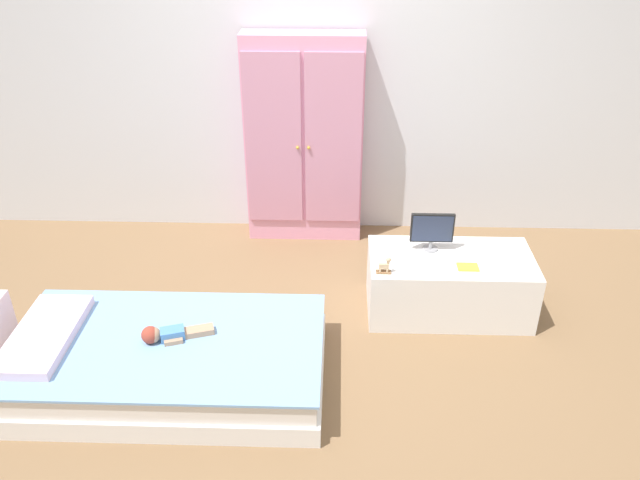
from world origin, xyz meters
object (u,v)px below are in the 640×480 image
(bed, at_px, (168,361))
(rocking_horse_toy, at_px, (385,266))
(tv_monitor, at_px, (432,230))
(wardrobe, at_px, (304,141))
(doll, at_px, (164,334))
(tv_stand, at_px, (449,284))
(book_yellow, at_px, (468,267))

(bed, height_order, rocking_horse_toy, rocking_horse_toy)
(tv_monitor, bearing_deg, wardrobe, 133.35)
(bed, relative_size, doll, 4.50)
(wardrobe, bearing_deg, doll, -111.70)
(tv_monitor, bearing_deg, doll, -152.38)
(bed, relative_size, rocking_horse_toy, 15.69)
(wardrobe, bearing_deg, rocking_horse_toy, -65.33)
(tv_monitor, height_order, rocking_horse_toy, tv_monitor)
(rocking_horse_toy, bearing_deg, tv_stand, 24.04)
(tv_monitor, relative_size, rocking_horse_toy, 2.47)
(tv_stand, bearing_deg, rocking_horse_toy, -155.96)
(bed, xyz_separation_m, doll, (-0.00, 0.01, 0.18))
(bed, xyz_separation_m, rocking_horse_toy, (1.22, 0.53, 0.32))
(rocking_horse_toy, bearing_deg, wardrobe, 114.67)
(doll, height_order, wardrobe, wardrobe)
(book_yellow, bearing_deg, tv_monitor, 133.91)
(tv_monitor, bearing_deg, tv_stand, -35.82)
(doll, relative_size, wardrobe, 0.25)
(tv_stand, xyz_separation_m, tv_monitor, (-0.13, 0.09, 0.35))
(tv_stand, bearing_deg, bed, -156.34)
(wardrobe, xyz_separation_m, tv_monitor, (0.86, -0.91, -0.24))
(wardrobe, relative_size, rocking_horse_toy, 14.13)
(bed, bearing_deg, tv_monitor, 28.12)
(doll, relative_size, book_yellow, 3.01)
(wardrobe, xyz_separation_m, rocking_horse_toy, (0.55, -1.19, -0.33))
(doll, bearing_deg, tv_monitor, 27.62)
(bed, height_order, tv_monitor, tv_monitor)
(rocking_horse_toy, xyz_separation_m, book_yellow, (0.51, 0.07, -0.05))
(doll, distance_m, book_yellow, 1.84)
(doll, bearing_deg, rocking_horse_toy, 22.86)
(rocking_horse_toy, bearing_deg, book_yellow, 8.13)
(book_yellow, bearing_deg, tv_stand, 122.68)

